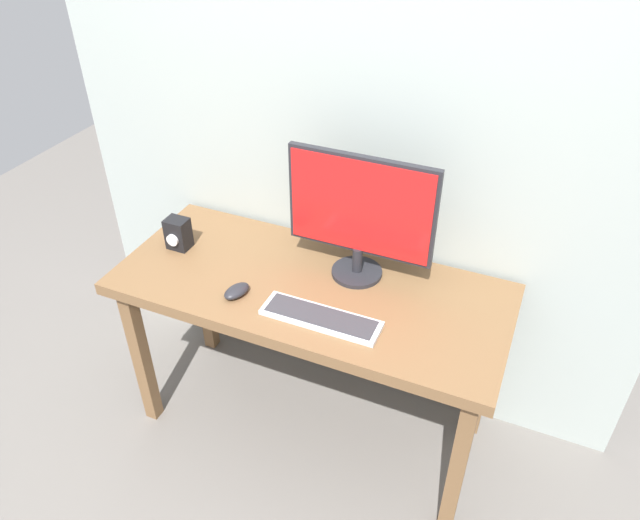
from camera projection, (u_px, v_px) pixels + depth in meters
name	position (u px, v px, depth m)	size (l,w,h in m)	color
ground_plane	(312.00, 420.00, 2.58)	(6.00, 6.00, 0.00)	slate
wall_back	(351.00, 44.00, 1.95)	(2.33, 0.04, 3.00)	#9EA8A3
desk	(310.00, 303.00, 2.19)	(1.42, 0.61, 0.75)	brown
monitor	(360.00, 213.00, 2.05)	(0.53, 0.19, 0.47)	#232328
keyboard_primary	(321.00, 318.00, 1.98)	(0.41, 0.12, 0.02)	silver
mouse	(237.00, 291.00, 2.08)	(0.06, 0.10, 0.03)	#232328
audio_controller	(178.00, 234.00, 2.29)	(0.09, 0.08, 0.12)	black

